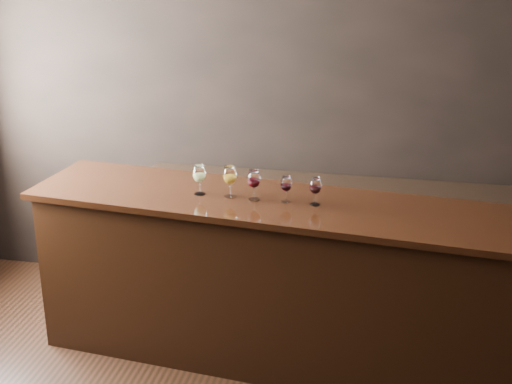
% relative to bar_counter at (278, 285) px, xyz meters
% --- Properties ---
extents(room_shell, '(5.02, 4.52, 2.81)m').
position_rel_bar_counter_xyz_m(room_shell, '(-0.45, -1.11, 1.25)').
color(room_shell, black).
rests_on(room_shell, ground).
extents(bar_counter, '(3.24, 1.01, 1.11)m').
position_rel_bar_counter_xyz_m(bar_counter, '(0.00, 0.00, 0.00)').
color(bar_counter, black).
rests_on(bar_counter, ground).
extents(bar_top, '(3.35, 1.09, 0.04)m').
position_rel_bar_counter_xyz_m(bar_top, '(0.00, 0.00, 0.58)').
color(bar_top, black).
rests_on(bar_top, bar_counter).
extents(back_bar_shelf, '(2.83, 0.40, 1.02)m').
position_rel_bar_counter_xyz_m(back_bar_shelf, '(0.24, 0.81, -0.05)').
color(back_bar_shelf, black).
rests_on(back_bar_shelf, ground).
extents(glass_white, '(0.09, 0.09, 0.20)m').
position_rel_bar_counter_xyz_m(glass_white, '(-0.52, 0.02, 0.73)').
color(glass_white, white).
rests_on(glass_white, bar_top).
extents(glass_amber, '(0.09, 0.09, 0.21)m').
position_rel_bar_counter_xyz_m(glass_amber, '(-0.32, 0.02, 0.74)').
color(glass_amber, white).
rests_on(glass_amber, bar_top).
extents(glass_red_a, '(0.09, 0.09, 0.20)m').
position_rel_bar_counter_xyz_m(glass_red_a, '(-0.16, -0.01, 0.73)').
color(glass_red_a, white).
rests_on(glass_red_a, bar_top).
extents(glass_red_b, '(0.07, 0.07, 0.17)m').
position_rel_bar_counter_xyz_m(glass_red_b, '(0.05, -0.00, 0.71)').
color(glass_red_b, white).
rests_on(glass_red_b, bar_top).
extents(glass_red_c, '(0.08, 0.08, 0.18)m').
position_rel_bar_counter_xyz_m(glass_red_c, '(0.23, -0.01, 0.72)').
color(glass_red_c, white).
rests_on(glass_red_c, bar_top).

